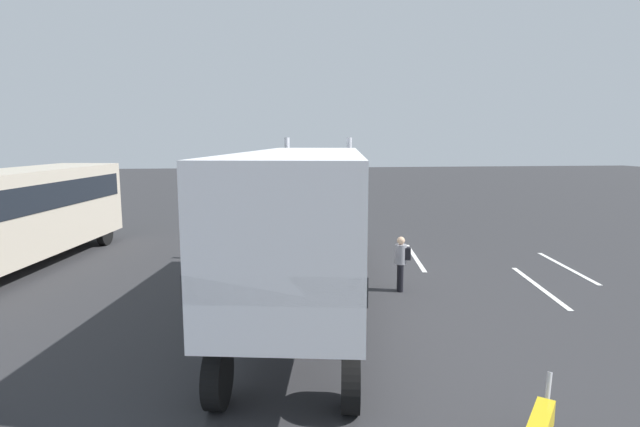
# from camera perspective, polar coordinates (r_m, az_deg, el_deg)

# --- Properties ---
(ground_plane) EXTENTS (120.00, 120.00, 0.00)m
(ground_plane) POSITION_cam_1_polar(r_m,az_deg,el_deg) (20.18, -0.15, -4.24)
(ground_plane) COLOR #2D2D30
(lane_stripe_near) EXTENTS (4.37, 0.83, 0.01)m
(lane_stripe_near) POSITION_cam_1_polar(r_m,az_deg,el_deg) (19.39, 10.78, -4.91)
(lane_stripe_near) COLOR silver
(lane_stripe_near) RESTS_ON ground_plane
(lane_stripe_mid) EXTENTS (4.37, 0.87, 0.01)m
(lane_stripe_mid) POSITION_cam_1_polar(r_m,az_deg,el_deg) (16.73, 23.65, -7.62)
(lane_stripe_mid) COLOR silver
(lane_stripe_mid) RESTS_ON ground_plane
(lane_stripe_far) EXTENTS (4.38, 0.73, 0.01)m
(lane_stripe_far) POSITION_cam_1_polar(r_m,az_deg,el_deg) (19.57, 26.26, -5.52)
(lane_stripe_far) COLOR silver
(lane_stripe_far) RESTS_ON ground_plane
(semi_truck) EXTENTS (14.38, 4.96, 4.50)m
(semi_truck) POSITION_cam_1_polar(r_m,az_deg,el_deg) (13.23, -1.40, 0.15)
(semi_truck) COLOR white
(semi_truck) RESTS_ON ground_plane
(person_bystander) EXTENTS (0.36, 0.47, 1.63)m
(person_bystander) POSITION_cam_1_polar(r_m,az_deg,el_deg) (14.89, 9.24, -5.41)
(person_bystander) COLOR black
(person_bystander) RESTS_ON ground_plane
(parked_bus) EXTENTS (11.26, 4.25, 3.40)m
(parked_bus) POSITION_cam_1_polar(r_m,az_deg,el_deg) (19.82, -31.63, 0.32)
(parked_bus) COLOR #BFB29E
(parked_bus) RESTS_ON ground_plane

